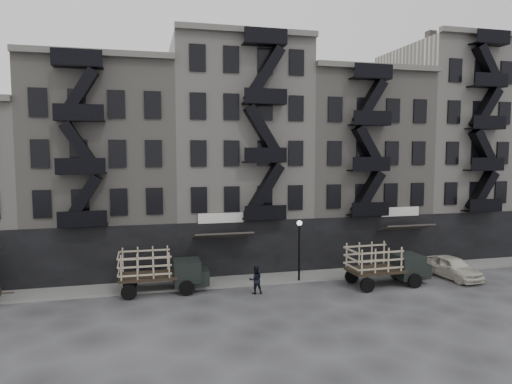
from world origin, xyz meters
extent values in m
plane|color=#38383A|center=(0.00, 0.00, 0.00)|extent=(140.00, 140.00, 0.00)
cube|color=slate|center=(0.00, 3.75, 0.07)|extent=(55.00, 2.50, 0.15)
cube|color=gray|center=(-10.00, 10.00, 7.50)|extent=(10.00, 10.00, 15.00)
cube|color=black|center=(-10.00, 5.05, 2.00)|extent=(10.00, 0.35, 4.00)
cube|color=#595651|center=(-10.00, 4.85, 15.20)|extent=(10.00, 0.50, 0.40)
cube|color=#4C4744|center=(-13.00, 10.00, 15.60)|extent=(0.70, 0.70, 1.20)
cube|color=#4C4744|center=(-7.50, 10.00, 15.60)|extent=(0.70, 0.70, 1.20)
cube|color=#ACA69E|center=(0.00, 10.00, 8.50)|extent=(10.00, 10.00, 17.00)
cube|color=black|center=(0.00, 5.05, 2.00)|extent=(10.00, 0.35, 4.00)
cube|color=#595651|center=(0.00, 4.85, 17.20)|extent=(10.00, 0.50, 0.40)
cube|color=#4C4744|center=(-3.00, 10.00, 17.60)|extent=(0.70, 0.70, 1.20)
cube|color=#4C4744|center=(2.50, 10.00, 17.60)|extent=(0.70, 0.70, 1.20)
cube|color=gray|center=(10.00, 10.00, 7.50)|extent=(10.00, 10.00, 15.00)
cube|color=black|center=(10.00, 5.05, 2.00)|extent=(10.00, 0.35, 4.00)
cube|color=#595651|center=(10.00, 4.85, 15.20)|extent=(10.00, 0.50, 0.40)
cube|color=#4C4744|center=(7.00, 10.00, 15.60)|extent=(0.70, 0.70, 1.20)
cube|color=#4C4744|center=(12.50, 10.00, 15.60)|extent=(0.70, 0.70, 1.20)
cube|color=#ACA69E|center=(20.00, 10.00, 9.00)|extent=(10.00, 10.00, 18.00)
cube|color=black|center=(20.00, 5.05, 2.00)|extent=(10.00, 0.35, 4.00)
cube|color=#595651|center=(20.00, 4.85, 18.20)|extent=(10.00, 0.50, 0.40)
cube|color=#4C4744|center=(17.00, 10.00, 18.60)|extent=(0.70, 0.70, 1.20)
cube|color=#4C4744|center=(22.50, 10.00, 18.60)|extent=(0.70, 0.70, 1.20)
cylinder|color=black|center=(3.00, 2.60, 2.00)|extent=(0.14, 0.14, 4.00)
sphere|color=silver|center=(3.00, 2.60, 4.10)|extent=(0.36, 0.36, 0.36)
cube|color=black|center=(-7.03, 2.60, 1.10)|extent=(3.58, 2.12, 0.19)
cube|color=black|center=(-4.61, 2.59, 1.21)|extent=(1.69, 1.90, 1.58)
cube|color=black|center=(-3.67, 2.59, 0.89)|extent=(0.85, 1.58, 0.95)
cylinder|color=black|center=(-4.72, 1.54, 0.47)|extent=(0.95, 0.24, 0.95)
cylinder|color=black|center=(-4.72, 3.64, 0.47)|extent=(0.95, 0.24, 0.95)
cylinder|color=black|center=(-8.19, 1.56, 0.47)|extent=(0.95, 0.24, 0.95)
cylinder|color=black|center=(-8.18, 3.66, 0.47)|extent=(0.95, 0.24, 0.95)
cube|color=black|center=(7.61, 0.52, 1.11)|extent=(3.65, 2.22, 0.19)
cube|color=black|center=(10.03, 0.60, 1.21)|extent=(1.74, 1.95, 1.58)
cube|color=black|center=(10.98, 0.63, 0.90)|extent=(0.89, 1.61, 0.95)
cylinder|color=black|center=(9.96, -0.46, 0.47)|extent=(0.95, 0.26, 0.95)
cylinder|color=black|center=(9.89, 1.65, 0.47)|extent=(0.95, 0.26, 0.95)
cylinder|color=black|center=(6.48, -0.56, 0.47)|extent=(0.95, 0.26, 0.95)
cylinder|color=black|center=(6.42, 1.54, 0.47)|extent=(0.95, 0.26, 0.95)
imported|color=beige|center=(13.87, 1.00, 0.78)|extent=(2.32, 4.77, 1.57)
imported|color=black|center=(-0.47, 0.92, 0.88)|extent=(0.87, 0.68, 1.75)
camera|label=1|loc=(-7.17, -26.33, 8.99)|focal=32.00mm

